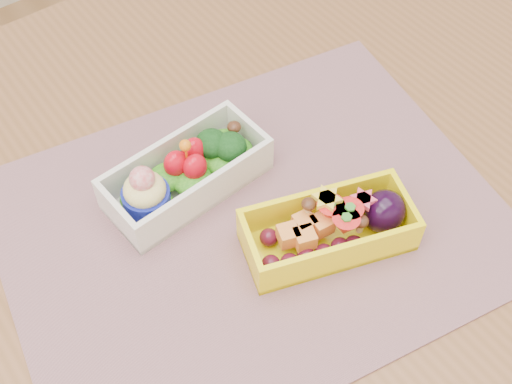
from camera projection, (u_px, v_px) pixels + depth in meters
table at (267, 231)px, 0.76m from camera, size 1.20×0.80×0.75m
placemat at (253, 222)px, 0.65m from camera, size 0.53×0.44×0.00m
bento_white at (186, 174)px, 0.66m from camera, size 0.17×0.09×0.07m
bento_yellow at (332, 228)px, 0.62m from camera, size 0.17×0.12×0.05m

